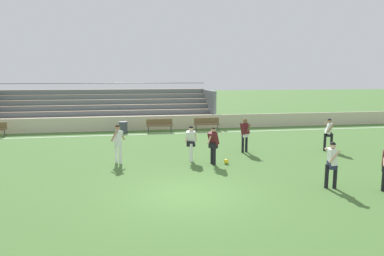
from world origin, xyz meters
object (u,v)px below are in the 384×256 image
at_px(bleacher_stand, 105,107).
at_px(player_white_challenging, 332,161).
at_px(player_white_deep_cover, 191,140).
at_px(player_white_on_ball, 118,140).
at_px(soccer_ball, 226,161).
at_px(player_dark_pressing_high, 245,132).
at_px(player_dark_dropping_back, 213,142).
at_px(trash_bin, 123,127).
at_px(bench_near_bin, 207,123).
at_px(bench_centre_sideline, 160,124).
at_px(player_white_trailing_run, 329,132).

distance_m(bleacher_stand, player_white_challenging, 19.69).
distance_m(bleacher_stand, player_white_deep_cover, 13.83).
xyz_separation_m(player_white_on_ball, soccer_ball, (4.66, -0.96, -0.92)).
bearing_deg(player_dark_pressing_high, player_white_deep_cover, -155.88).
bearing_deg(player_dark_dropping_back, trash_bin, 113.24).
height_order(bleacher_stand, player_dark_dropping_back, bleacher_stand).
bearing_deg(bleacher_stand, player_white_deep_cover, -70.51).
relative_size(bench_near_bin, trash_bin, 2.34).
height_order(player_white_on_ball, soccer_ball, player_white_on_ball).
bearing_deg(bench_centre_sideline, player_dark_pressing_high, -62.84).
bearing_deg(player_white_on_ball, bench_centre_sideline, 73.01).
bearing_deg(trash_bin, player_dark_dropping_back, -66.76).
bearing_deg(trash_bin, player_white_on_ball, -90.57).
xyz_separation_m(player_dark_dropping_back, player_dark_pressing_high, (2.14, 2.06, 0.05)).
relative_size(trash_bin, player_white_deep_cover, 0.48).
bearing_deg(player_white_deep_cover, player_dark_dropping_back, -39.91).
xyz_separation_m(player_white_deep_cover, soccer_ball, (1.44, -0.78, -0.84)).
xyz_separation_m(bench_centre_sideline, soccer_ball, (2.12, -9.29, -0.44)).
height_order(bleacher_stand, player_white_challenging, bleacher_stand).
distance_m(player_dark_dropping_back, player_white_on_ball, 4.18).
bearing_deg(player_white_trailing_run, player_dark_dropping_back, -165.97).
relative_size(player_dark_dropping_back, player_white_trailing_run, 0.98).
bearing_deg(player_white_on_ball, player_white_trailing_run, 3.92).
distance_m(player_white_trailing_run, player_dark_pressing_high, 4.38).
bearing_deg(trash_bin, bench_near_bin, -0.87).
bearing_deg(bleacher_stand, soccer_ball, -66.36).
bearing_deg(bench_centre_sideline, player_white_trailing_run, -43.43).
bearing_deg(player_dark_dropping_back, bleacher_stand, 111.69).
height_order(bleacher_stand, soccer_ball, bleacher_stand).
bearing_deg(player_dark_pressing_high, bench_near_bin, 92.81).
height_order(bench_near_bin, player_dark_pressing_high, player_dark_pressing_high).
bearing_deg(soccer_ball, player_dark_pressing_high, 53.71).
height_order(bench_centre_sideline, player_dark_dropping_back, player_dark_dropping_back).
height_order(player_white_trailing_run, player_dark_pressing_high, player_dark_pressing_high).
height_order(player_white_trailing_run, player_white_challenging, player_white_trailing_run).
xyz_separation_m(player_white_challenging, player_white_on_ball, (-7.28, 4.82, 0.07)).
xyz_separation_m(bench_near_bin, player_dark_pressing_high, (0.35, -7.17, 0.48)).
relative_size(player_white_trailing_run, soccer_ball, 7.64).
relative_size(player_white_trailing_run, player_white_on_ball, 0.97).
relative_size(trash_bin, player_white_trailing_run, 0.46).
relative_size(player_dark_dropping_back, soccer_ball, 7.49).
bearing_deg(bleacher_stand, player_white_trailing_run, -45.39).
relative_size(trash_bin, soccer_ball, 3.50).
bearing_deg(player_white_deep_cover, bleacher_stand, 109.49).
relative_size(bleacher_stand, player_white_challenging, 10.48).
distance_m(player_dark_dropping_back, player_white_trailing_run, 6.69).
distance_m(trash_bin, player_white_trailing_run, 13.02).
height_order(bleacher_stand, trash_bin, bleacher_stand).
bearing_deg(player_white_on_ball, player_dark_dropping_back, -12.41).
distance_m(player_white_trailing_run, player_white_on_ball, 10.60).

